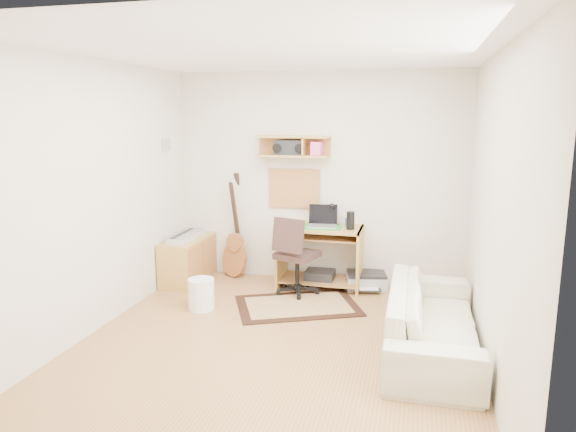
% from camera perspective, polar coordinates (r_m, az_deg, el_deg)
% --- Properties ---
extents(floor, '(3.60, 4.00, 0.01)m').
position_cam_1_polar(floor, '(4.96, -1.29, -13.87)').
color(floor, '#A57445').
rests_on(floor, ground).
extents(ceiling, '(3.60, 4.00, 0.01)m').
position_cam_1_polar(ceiling, '(4.53, -1.44, 17.66)').
color(ceiling, white).
rests_on(ceiling, ground).
extents(back_wall, '(3.60, 0.01, 2.60)m').
position_cam_1_polar(back_wall, '(6.50, 3.33, 4.10)').
color(back_wall, beige).
rests_on(back_wall, ground).
extents(left_wall, '(0.01, 4.00, 2.60)m').
position_cam_1_polar(left_wall, '(5.33, -20.44, 1.89)').
color(left_wall, beige).
rests_on(left_wall, ground).
extents(right_wall, '(0.01, 4.00, 2.60)m').
position_cam_1_polar(right_wall, '(4.45, 21.67, 0.12)').
color(right_wall, beige).
rests_on(right_wall, ground).
extents(wall_shelf, '(0.90, 0.25, 0.26)m').
position_cam_1_polar(wall_shelf, '(6.40, 0.49, 7.61)').
color(wall_shelf, '#C29344').
rests_on(wall_shelf, back_wall).
extents(cork_board, '(0.64, 0.03, 0.49)m').
position_cam_1_polar(cork_board, '(6.55, 0.69, 3.03)').
color(cork_board, tan).
rests_on(cork_board, back_wall).
extents(wall_photo, '(0.02, 0.20, 0.15)m').
position_cam_1_polar(wall_photo, '(6.56, -13.15, 7.58)').
color(wall_photo, '#4C8CBF').
rests_on(wall_photo, left_wall).
extents(desk, '(1.00, 0.55, 0.75)m').
position_cam_1_polar(desk, '(6.39, 3.51, -4.48)').
color(desk, '#C29344').
rests_on(desk, floor).
extents(laptop, '(0.37, 0.37, 0.26)m').
position_cam_1_polar(laptop, '(6.25, 3.77, -0.06)').
color(laptop, silver).
rests_on(laptop, desk).
extents(speaker, '(0.10, 0.10, 0.21)m').
position_cam_1_polar(speaker, '(6.18, 6.83, -0.49)').
color(speaker, black).
rests_on(speaker, desk).
extents(desk_lamp, '(0.09, 0.09, 0.27)m').
position_cam_1_polar(desk_lamp, '(6.39, 5.28, 0.19)').
color(desk_lamp, black).
rests_on(desk_lamp, desk).
extents(pencil_cup, '(0.07, 0.07, 0.10)m').
position_cam_1_polar(pencil_cup, '(6.34, 6.53, -0.70)').
color(pencil_cup, '#305892').
rests_on(pencil_cup, desk).
extents(boombox, '(0.37, 0.17, 0.19)m').
position_cam_1_polar(boombox, '(6.40, 0.21, 7.43)').
color(boombox, black).
rests_on(boombox, wall_shelf).
extents(rug, '(1.55, 1.33, 0.02)m').
position_cam_1_polar(rug, '(5.85, 1.08, -9.73)').
color(rug, tan).
rests_on(rug, floor).
extents(task_chair, '(0.61, 0.61, 0.95)m').
position_cam_1_polar(task_chair, '(6.10, 1.03, -4.26)').
color(task_chair, '#32211D').
rests_on(task_chair, floor).
extents(cabinet, '(0.40, 0.90, 0.55)m').
position_cam_1_polar(cabinet, '(6.75, -10.85, -4.70)').
color(cabinet, '#C29344').
rests_on(cabinet, floor).
extents(music_keyboard, '(0.22, 0.70, 0.06)m').
position_cam_1_polar(music_keyboard, '(6.68, -10.94, -2.17)').
color(music_keyboard, '#B2B5BA').
rests_on(music_keyboard, cabinet).
extents(guitar, '(0.42, 0.34, 1.35)m').
position_cam_1_polar(guitar, '(6.74, -5.91, -1.06)').
color(guitar, '#A26031').
rests_on(guitar, floor).
extents(waste_basket, '(0.35, 0.35, 0.34)m').
position_cam_1_polar(waste_basket, '(5.80, -9.43, -8.39)').
color(waste_basket, white).
rests_on(waste_basket, floor).
extents(printer, '(0.54, 0.46, 0.18)m').
position_cam_1_polar(printer, '(6.49, 8.53, -7.01)').
color(printer, '#A5A8AA').
rests_on(printer, floor).
extents(sofa, '(0.57, 1.96, 0.76)m').
position_cam_1_polar(sofa, '(4.89, 15.52, -9.74)').
color(sofa, '#BEB797').
rests_on(sofa, floor).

